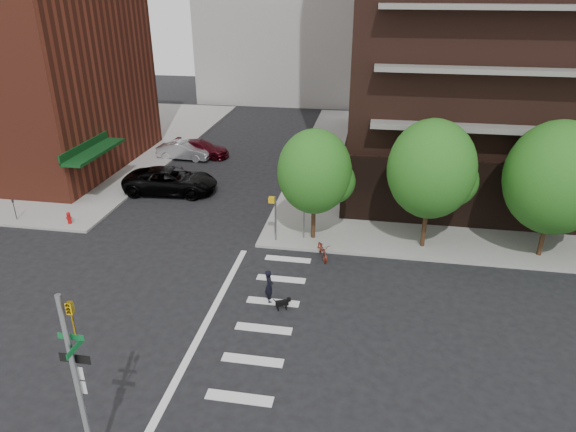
{
  "coord_description": "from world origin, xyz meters",
  "views": [
    {
      "loc": [
        7.0,
        -17.15,
        13.26
      ],
      "look_at": [
        3.0,
        6.0,
        2.5
      ],
      "focal_mm": 32.0,
      "sensor_mm": 36.0,
      "label": 1
    }
  ],
  "objects_px": {
    "traffic_signal": "(82,400)",
    "scooter": "(323,250)",
    "fire_hydrant": "(69,217)",
    "parked_car_black": "(171,181)",
    "parked_car_silver": "(184,151)",
    "dog_walker": "(269,286)",
    "parked_car_maroon": "(201,149)"
  },
  "relations": [
    {
      "from": "dog_walker",
      "to": "fire_hydrant",
      "type": "bearing_deg",
      "value": 43.13
    },
    {
      "from": "parked_car_black",
      "to": "parked_car_maroon",
      "type": "relative_size",
      "value": 1.32
    },
    {
      "from": "traffic_signal",
      "to": "parked_car_silver",
      "type": "xyz_separation_m",
      "value": [
        -7.73,
        28.54,
        -1.98
      ]
    },
    {
      "from": "fire_hydrant",
      "to": "parked_car_silver",
      "type": "xyz_separation_m",
      "value": [
        2.3,
        13.24,
        0.17
      ]
    },
    {
      "from": "scooter",
      "to": "dog_walker",
      "type": "distance_m",
      "value": 4.86
    },
    {
      "from": "parked_car_maroon",
      "to": "fire_hydrant",
      "type": "bearing_deg",
      "value": 171.16
    },
    {
      "from": "traffic_signal",
      "to": "scooter",
      "type": "height_order",
      "value": "traffic_signal"
    },
    {
      "from": "parked_car_black",
      "to": "dog_walker",
      "type": "xyz_separation_m",
      "value": [
        9.31,
        -11.81,
        -0.07
      ]
    },
    {
      "from": "fire_hydrant",
      "to": "parked_car_black",
      "type": "relative_size",
      "value": 0.12
    },
    {
      "from": "parked_car_black",
      "to": "fire_hydrant",
      "type": "bearing_deg",
      "value": 142.67
    },
    {
      "from": "parked_car_black",
      "to": "dog_walker",
      "type": "distance_m",
      "value": 15.04
    },
    {
      "from": "fire_hydrant",
      "to": "parked_car_maroon",
      "type": "distance_m",
      "value": 14.46
    },
    {
      "from": "fire_hydrant",
      "to": "scooter",
      "type": "height_order",
      "value": "scooter"
    },
    {
      "from": "fire_hydrant",
      "to": "dog_walker",
      "type": "distance_m",
      "value": 14.51
    },
    {
      "from": "traffic_signal",
      "to": "parked_car_maroon",
      "type": "height_order",
      "value": "traffic_signal"
    },
    {
      "from": "scooter",
      "to": "parked_car_silver",
      "type": "bearing_deg",
      "value": 111.51
    },
    {
      "from": "fire_hydrant",
      "to": "scooter",
      "type": "distance_m",
      "value": 15.31
    },
    {
      "from": "parked_car_silver",
      "to": "fire_hydrant",
      "type": "bearing_deg",
      "value": 173.13
    },
    {
      "from": "parked_car_black",
      "to": "scooter",
      "type": "bearing_deg",
      "value": -127.1
    },
    {
      "from": "traffic_signal",
      "to": "fire_hydrant",
      "type": "xyz_separation_m",
      "value": [
        -10.03,
        15.29,
        -2.15
      ]
    },
    {
      "from": "traffic_signal",
      "to": "fire_hydrant",
      "type": "bearing_deg",
      "value": 123.26
    },
    {
      "from": "parked_car_black",
      "to": "scooter",
      "type": "relative_size",
      "value": 3.55
    },
    {
      "from": "parked_car_black",
      "to": "parked_car_silver",
      "type": "distance_m",
      "value": 7.38
    },
    {
      "from": "parked_car_maroon",
      "to": "scooter",
      "type": "relative_size",
      "value": 2.69
    },
    {
      "from": "parked_car_black",
      "to": "parked_car_silver",
      "type": "bearing_deg",
      "value": 9.48
    },
    {
      "from": "traffic_signal",
      "to": "scooter",
      "type": "xyz_separation_m",
      "value": [
        5.23,
        13.99,
        -2.24
      ]
    },
    {
      "from": "traffic_signal",
      "to": "dog_walker",
      "type": "bearing_deg",
      "value": 71.01
    },
    {
      "from": "traffic_signal",
      "to": "parked_car_black",
      "type": "bearing_deg",
      "value": 105.75
    },
    {
      "from": "traffic_signal",
      "to": "fire_hydrant",
      "type": "height_order",
      "value": "traffic_signal"
    },
    {
      "from": "fire_hydrant",
      "to": "dog_walker",
      "type": "height_order",
      "value": "dog_walker"
    },
    {
      "from": "parked_car_maroon",
      "to": "scooter",
      "type": "height_order",
      "value": "parked_car_maroon"
    },
    {
      "from": "traffic_signal",
      "to": "scooter",
      "type": "relative_size",
      "value": 3.41
    }
  ]
}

